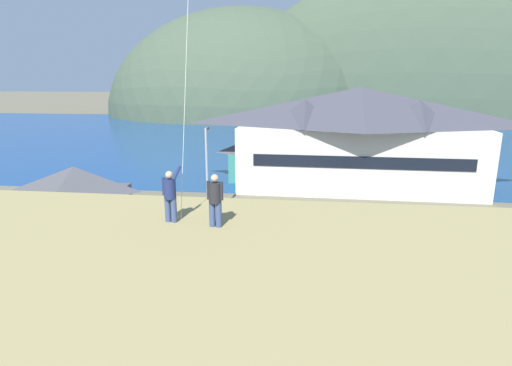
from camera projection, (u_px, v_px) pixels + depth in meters
name	position (u px, v px, depth m)	size (l,w,h in m)	color
ground_plane	(214.00, 282.00, 22.89)	(600.00, 600.00, 0.00)	#66604C
parking_lot_pad	(231.00, 246.00, 27.69)	(40.00, 20.00, 0.10)	gray
bay_water	(283.00, 136.00, 80.61)	(360.00, 84.00, 0.03)	navy
far_hill_west_ridge	(242.00, 113.00, 132.82)	(82.66, 73.00, 62.95)	#42513D
far_hill_east_peak	(451.00, 114.00, 130.35)	(109.01, 52.33, 73.78)	#2D3D33
far_hill_center_saddle	(466.00, 116.00, 121.67)	(145.85, 45.01, 87.15)	#42513D
harbor_lodge	(358.00, 136.00, 41.05)	(24.65, 9.42, 10.04)	beige
storage_shed_near_lot	(77.00, 207.00, 26.78)	(6.49, 5.52, 5.50)	#474C56
storage_shed_waterside	(253.00, 157.00, 46.01)	(6.59, 5.94, 4.55)	#338475
wharf_dock	(277.00, 161.00, 54.68)	(3.20, 13.19, 0.70)	#70604C
moored_boat_wharfside	(249.00, 159.00, 54.07)	(2.58, 7.66, 2.16)	navy
parked_car_back_row_left	(397.00, 269.00, 22.10)	(4.30, 2.24, 1.82)	navy
parked_car_mid_row_center	(220.00, 259.00, 23.39)	(4.32, 2.30, 1.82)	#9EA3A8
parked_car_mid_row_near	(207.00, 227.00, 28.31)	(4.32, 2.31, 1.82)	#B28923
parked_car_lone_by_shed	(358.00, 231.00, 27.52)	(4.26, 2.17, 1.82)	black
parked_car_mid_row_far	(486.00, 233.00, 27.24)	(4.30, 2.26, 1.82)	#236633
parking_light_pole	(207.00, 167.00, 32.36)	(0.24, 0.78, 7.13)	#ADADB2
person_kite_flyer	(170.00, 194.00, 13.80)	(0.58, 0.63, 1.86)	#384770
person_companion	(215.00, 199.00, 13.35)	(0.55, 0.40, 1.74)	#384770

